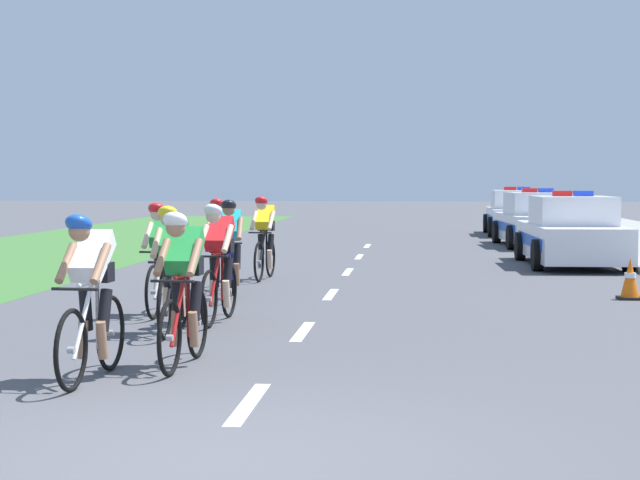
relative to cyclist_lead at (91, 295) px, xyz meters
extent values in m
plane|color=#4C4C51|center=(1.58, -2.48, -0.79)|extent=(160.00, 160.00, 0.00)
cube|color=white|center=(1.58, -0.80, -0.78)|extent=(0.14, 1.60, 0.01)
cube|color=white|center=(1.58, 3.20, -0.78)|extent=(0.14, 1.60, 0.01)
cube|color=white|center=(1.58, 7.20, -0.78)|extent=(0.14, 1.60, 0.01)
cube|color=white|center=(1.58, 11.20, -0.78)|extent=(0.14, 1.60, 0.01)
cube|color=white|center=(1.58, 15.20, -0.78)|extent=(0.14, 1.60, 0.01)
cube|color=white|center=(1.58, 19.20, -0.78)|extent=(0.14, 1.60, 0.01)
torus|color=black|center=(-0.02, -0.48, -0.42)|extent=(0.08, 0.73, 0.72)
cylinder|color=#99999E|center=(-0.02, -0.48, -0.42)|extent=(0.06, 0.06, 0.06)
torus|color=black|center=(0.02, 0.52, -0.42)|extent=(0.08, 0.73, 0.72)
cylinder|color=#99999E|center=(0.02, 0.52, -0.42)|extent=(0.06, 0.06, 0.06)
cylinder|color=white|center=(0.00, -0.03, 0.11)|extent=(0.06, 0.55, 0.04)
cylinder|color=white|center=(-0.01, -0.20, -0.21)|extent=(0.06, 0.48, 0.63)
cylinder|color=white|center=(0.01, 0.17, -0.19)|extent=(0.04, 0.04, 0.65)
cylinder|color=black|center=(-0.02, -0.38, 0.09)|extent=(0.42, 0.05, 0.03)
cube|color=black|center=(0.01, 0.17, 0.15)|extent=(0.11, 0.22, 0.05)
cube|color=white|center=(0.00, 0.05, 0.35)|extent=(0.30, 0.55, 0.47)
cube|color=black|center=(0.01, 0.16, 0.19)|extent=(0.29, 0.21, 0.18)
cylinder|color=black|center=(0.09, 0.11, -0.15)|extent=(0.12, 0.23, 0.40)
cylinder|color=#9E7051|center=(0.09, 0.03, -0.41)|extent=(0.10, 0.16, 0.36)
cylinder|color=black|center=(-0.08, 0.12, -0.15)|extent=(0.12, 0.17, 0.40)
cylinder|color=#9E7051|center=(-0.09, 0.04, -0.41)|extent=(0.10, 0.13, 0.36)
cylinder|color=#9E7051|center=(0.15, -0.17, 0.30)|extent=(0.09, 0.40, 0.35)
cylinder|color=#9E7051|center=(-0.17, -0.16, 0.30)|extent=(0.09, 0.40, 0.35)
sphere|color=#9E7051|center=(-0.01, -0.25, 0.59)|extent=(0.19, 0.19, 0.19)
ellipsoid|color=blue|center=(-0.01, -0.26, 0.66)|extent=(0.24, 0.32, 0.24)
torus|color=black|center=(0.66, 0.28, -0.42)|extent=(0.08, 0.73, 0.72)
cylinder|color=#99999E|center=(0.66, 0.28, -0.42)|extent=(0.06, 0.06, 0.06)
torus|color=black|center=(0.70, 1.28, -0.42)|extent=(0.08, 0.73, 0.72)
cylinder|color=#99999E|center=(0.70, 1.28, -0.42)|extent=(0.06, 0.06, 0.06)
cylinder|color=#B21919|center=(0.68, 0.73, 0.11)|extent=(0.06, 0.55, 0.04)
cylinder|color=#B21919|center=(0.67, 0.56, -0.21)|extent=(0.06, 0.48, 0.63)
cylinder|color=#B21919|center=(0.69, 0.93, -0.19)|extent=(0.04, 0.04, 0.65)
cylinder|color=black|center=(0.66, 0.38, 0.09)|extent=(0.42, 0.05, 0.03)
cube|color=black|center=(0.69, 0.93, 0.15)|extent=(0.11, 0.22, 0.05)
cube|color=green|center=(0.68, 0.81, 0.35)|extent=(0.30, 0.56, 0.46)
cube|color=black|center=(0.69, 0.92, 0.19)|extent=(0.29, 0.21, 0.18)
cylinder|color=black|center=(0.77, 0.87, -0.15)|extent=(0.12, 0.23, 0.40)
cylinder|color=#9E7051|center=(0.77, 0.79, -0.41)|extent=(0.10, 0.16, 0.36)
cylinder|color=black|center=(0.60, 0.87, -0.15)|extent=(0.12, 0.17, 0.40)
cylinder|color=#9E7051|center=(0.59, 0.79, -0.41)|extent=(0.10, 0.13, 0.36)
cylinder|color=#9E7051|center=(0.83, 0.58, 0.30)|extent=(0.09, 0.40, 0.35)
cylinder|color=#9E7051|center=(0.51, 0.60, 0.30)|extent=(0.09, 0.40, 0.35)
sphere|color=#9E7051|center=(0.67, 0.51, 0.59)|extent=(0.19, 0.19, 0.19)
ellipsoid|color=white|center=(0.67, 0.50, 0.66)|extent=(0.24, 0.32, 0.24)
torus|color=black|center=(0.07, 2.43, -0.42)|extent=(0.07, 0.73, 0.72)
cylinder|color=#99999E|center=(0.07, 2.43, -0.42)|extent=(0.06, 0.06, 0.06)
torus|color=black|center=(0.04, 3.43, -0.42)|extent=(0.07, 0.73, 0.72)
cylinder|color=#99999E|center=(0.04, 3.43, -0.42)|extent=(0.06, 0.06, 0.06)
cylinder|color=black|center=(0.06, 2.88, 0.11)|extent=(0.05, 0.55, 0.04)
cylinder|color=black|center=(0.07, 2.70, -0.21)|extent=(0.06, 0.48, 0.63)
cylinder|color=black|center=(0.05, 3.08, -0.19)|extent=(0.04, 0.04, 0.65)
cylinder|color=black|center=(0.07, 2.53, 0.09)|extent=(0.42, 0.04, 0.03)
cube|color=black|center=(0.05, 3.08, 0.15)|extent=(0.11, 0.22, 0.05)
cube|color=green|center=(0.06, 2.95, 0.35)|extent=(0.30, 0.56, 0.45)
cube|color=black|center=(0.05, 3.07, 0.19)|extent=(0.29, 0.21, 0.18)
cylinder|color=black|center=(0.15, 3.02, -0.15)|extent=(0.12, 0.23, 0.40)
cylinder|color=tan|center=(0.15, 2.94, -0.41)|extent=(0.09, 0.16, 0.36)
cylinder|color=black|center=(-0.03, 3.01, -0.15)|extent=(0.12, 0.17, 0.40)
cylinder|color=tan|center=(-0.03, 2.93, -0.41)|extent=(0.09, 0.13, 0.36)
cylinder|color=tan|center=(0.22, 2.74, 0.30)|extent=(0.09, 0.40, 0.35)
cylinder|color=tan|center=(-0.10, 2.73, 0.30)|extent=(0.09, 0.40, 0.35)
sphere|color=tan|center=(0.07, 2.65, 0.59)|extent=(0.19, 0.19, 0.19)
ellipsoid|color=yellow|center=(0.07, 2.64, 0.66)|extent=(0.24, 0.32, 0.24)
torus|color=black|center=(0.39, 3.37, -0.42)|extent=(0.09, 0.73, 0.72)
cylinder|color=#99999E|center=(0.39, 3.37, -0.42)|extent=(0.06, 0.06, 0.06)
torus|color=black|center=(0.46, 4.37, -0.42)|extent=(0.09, 0.73, 0.72)
cylinder|color=#99999E|center=(0.46, 4.37, -0.42)|extent=(0.06, 0.06, 0.06)
cylinder|color=#B21919|center=(0.42, 3.82, 0.11)|extent=(0.07, 0.55, 0.04)
cylinder|color=#B21919|center=(0.41, 3.64, -0.21)|extent=(0.07, 0.48, 0.63)
cylinder|color=#B21919|center=(0.44, 4.02, -0.19)|extent=(0.04, 0.04, 0.65)
cylinder|color=black|center=(0.40, 3.47, 0.09)|extent=(0.42, 0.06, 0.03)
cube|color=black|center=(0.44, 4.02, 0.15)|extent=(0.11, 0.23, 0.05)
cube|color=red|center=(0.43, 3.89, 0.35)|extent=(0.32, 0.57, 0.45)
cube|color=black|center=(0.44, 4.01, 0.19)|extent=(0.29, 0.22, 0.18)
cylinder|color=black|center=(0.52, 3.95, -0.15)|extent=(0.12, 0.23, 0.40)
cylinder|color=beige|center=(0.52, 3.87, -0.41)|extent=(0.10, 0.16, 0.36)
cylinder|color=black|center=(0.34, 3.96, -0.15)|extent=(0.12, 0.18, 0.40)
cylinder|color=beige|center=(0.34, 3.88, -0.41)|extent=(0.10, 0.13, 0.36)
cylinder|color=beige|center=(0.57, 3.67, 0.30)|extent=(0.10, 0.41, 0.35)
cylinder|color=beige|center=(0.25, 3.69, 0.30)|extent=(0.10, 0.41, 0.35)
sphere|color=beige|center=(0.41, 3.59, 0.59)|extent=(0.19, 0.19, 0.19)
ellipsoid|color=white|center=(0.41, 3.58, 0.66)|extent=(0.25, 0.33, 0.24)
torus|color=black|center=(-0.48, 4.05, -0.42)|extent=(0.05, 0.72, 0.72)
cylinder|color=#99999E|center=(-0.48, 4.05, -0.42)|extent=(0.06, 0.06, 0.06)
torus|color=black|center=(-0.47, 5.05, -0.42)|extent=(0.05, 0.72, 0.72)
cylinder|color=#99999E|center=(-0.47, 5.05, -0.42)|extent=(0.06, 0.06, 0.06)
cylinder|color=white|center=(-0.48, 4.50, 0.11)|extent=(0.04, 0.55, 0.04)
cylinder|color=white|center=(-0.48, 4.33, -0.21)|extent=(0.05, 0.48, 0.63)
cylinder|color=white|center=(-0.48, 4.70, -0.19)|extent=(0.04, 0.04, 0.65)
cylinder|color=black|center=(-0.48, 4.15, 0.09)|extent=(0.42, 0.03, 0.03)
cube|color=black|center=(-0.48, 4.70, 0.15)|extent=(0.10, 0.22, 0.05)
cube|color=green|center=(-0.48, 4.58, 0.35)|extent=(0.29, 0.55, 0.45)
cube|color=black|center=(-0.48, 4.69, 0.19)|extent=(0.28, 0.20, 0.18)
cylinder|color=black|center=(-0.39, 4.64, -0.15)|extent=(0.11, 0.22, 0.40)
cylinder|color=beige|center=(-0.39, 4.56, -0.41)|extent=(0.09, 0.15, 0.36)
cylinder|color=black|center=(-0.57, 4.65, -0.15)|extent=(0.11, 0.17, 0.40)
cylinder|color=beige|center=(-0.57, 4.57, -0.41)|extent=(0.09, 0.12, 0.36)
cylinder|color=beige|center=(-0.32, 4.36, 0.30)|extent=(0.08, 0.40, 0.35)
cylinder|color=beige|center=(-0.64, 4.37, 0.30)|extent=(0.08, 0.40, 0.35)
sphere|color=beige|center=(-0.48, 4.28, 0.59)|extent=(0.19, 0.19, 0.19)
ellipsoid|color=red|center=(-0.48, 4.27, 0.66)|extent=(0.23, 0.32, 0.24)
torus|color=black|center=(-0.28, 7.10, -0.42)|extent=(0.05, 0.72, 0.72)
cylinder|color=#99999E|center=(-0.28, 7.10, -0.42)|extent=(0.06, 0.06, 0.06)
torus|color=black|center=(-0.29, 8.10, -0.42)|extent=(0.05, 0.72, 0.72)
cylinder|color=#99999E|center=(-0.29, 8.10, -0.42)|extent=(0.06, 0.06, 0.06)
cylinder|color=black|center=(-0.28, 7.55, 0.11)|extent=(0.04, 0.55, 0.04)
cylinder|color=black|center=(-0.28, 7.38, -0.21)|extent=(0.05, 0.48, 0.63)
cylinder|color=black|center=(-0.29, 7.75, -0.19)|extent=(0.04, 0.04, 0.65)
cylinder|color=black|center=(-0.28, 7.20, 0.09)|extent=(0.42, 0.03, 0.03)
cube|color=black|center=(-0.29, 7.75, 0.15)|extent=(0.10, 0.22, 0.05)
cube|color=blue|center=(-0.28, 7.63, 0.35)|extent=(0.29, 0.54, 0.47)
cube|color=black|center=(-0.29, 7.74, 0.19)|extent=(0.28, 0.20, 0.18)
cylinder|color=black|center=(-0.19, 7.70, -0.15)|extent=(0.11, 0.22, 0.40)
cylinder|color=tan|center=(-0.19, 7.62, -0.41)|extent=(0.09, 0.16, 0.36)
cylinder|color=black|center=(-0.37, 7.69, -0.15)|extent=(0.11, 0.17, 0.40)
cylinder|color=tan|center=(-0.37, 7.61, -0.41)|extent=(0.09, 0.12, 0.36)
cylinder|color=tan|center=(-0.12, 7.42, 0.30)|extent=(0.08, 0.40, 0.35)
cylinder|color=tan|center=(-0.44, 7.41, 0.30)|extent=(0.08, 0.40, 0.35)
sphere|color=tan|center=(-0.28, 7.33, 0.59)|extent=(0.19, 0.19, 0.19)
ellipsoid|color=red|center=(-0.28, 7.32, 0.66)|extent=(0.23, 0.32, 0.24)
torus|color=black|center=(0.14, 5.99, -0.42)|extent=(0.10, 0.73, 0.72)
cylinder|color=#99999E|center=(0.14, 5.99, -0.42)|extent=(0.06, 0.06, 0.06)
torus|color=black|center=(0.05, 6.99, -0.42)|extent=(0.10, 0.73, 0.72)
cylinder|color=#99999E|center=(0.05, 6.99, -0.42)|extent=(0.06, 0.06, 0.06)
cylinder|color=#1E1E99|center=(0.10, 6.44, 0.11)|extent=(0.08, 0.55, 0.04)
cylinder|color=#1E1E99|center=(0.11, 6.26, -0.21)|extent=(0.08, 0.48, 0.63)
cylinder|color=#1E1E99|center=(0.08, 6.64, -0.19)|extent=(0.04, 0.04, 0.65)
cylinder|color=black|center=(0.13, 6.09, 0.09)|extent=(0.42, 0.06, 0.03)
cube|color=black|center=(0.08, 6.64, 0.15)|extent=(0.12, 0.23, 0.05)
cube|color=#19B2B7|center=(0.09, 6.51, 0.35)|extent=(0.32, 0.56, 0.47)
cube|color=black|center=(0.08, 6.63, 0.19)|extent=(0.30, 0.22, 0.18)
cylinder|color=black|center=(0.18, 6.58, -0.15)|extent=(0.13, 0.23, 0.40)
cylinder|color=#9E7051|center=(0.18, 6.50, -0.41)|extent=(0.10, 0.16, 0.36)
cylinder|color=black|center=(0.00, 6.57, -0.15)|extent=(0.12, 0.18, 0.40)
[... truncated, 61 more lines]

